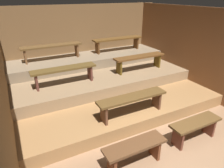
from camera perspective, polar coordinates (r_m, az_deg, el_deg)
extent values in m
cube|color=#8B674A|center=(5.38, 1.39, -6.45)|extent=(5.69, 5.79, 0.08)
cube|color=brown|center=(7.11, -8.53, 11.66)|extent=(5.69, 0.06, 2.38)
cube|color=brown|center=(4.33, -28.53, 0.66)|extent=(0.06, 5.79, 2.38)
cube|color=brown|center=(6.40, 21.58, 8.84)|extent=(0.06, 5.79, 2.38)
cube|color=olive|center=(5.79, -1.60, -2.05)|extent=(4.89, 3.73, 0.29)
cube|color=#896D4D|center=(6.18, -4.09, 2.55)|extent=(4.89, 2.52, 0.29)
cube|color=#7F6C54|center=(6.67, -6.48, 6.71)|extent=(4.89, 1.19, 0.29)
cube|color=#55351F|center=(3.50, 6.47, -16.69)|extent=(1.10, 0.33, 0.05)
cube|color=brown|center=(3.49, -0.04, -21.67)|extent=(0.05, 0.26, 0.40)
cube|color=brown|center=(3.85, 11.88, -17.02)|extent=(0.05, 0.26, 0.40)
cube|color=brown|center=(4.31, 22.47, -9.91)|extent=(1.10, 0.33, 0.05)
cube|color=brown|center=(4.16, 17.96, -14.27)|extent=(0.05, 0.26, 0.40)
cube|color=brown|center=(4.72, 25.53, -10.52)|extent=(0.05, 0.26, 0.40)
cube|color=#553B1C|center=(4.29, 5.72, -3.70)|extent=(1.56, 0.33, 0.05)
cube|color=#543221|center=(4.12, -2.28, -8.44)|extent=(0.05, 0.26, 0.40)
cube|color=#543221|center=(4.75, 12.37, -4.27)|extent=(0.05, 0.26, 0.40)
cube|color=brown|center=(5.17, -13.37, 4.22)|extent=(1.60, 0.33, 0.05)
cube|color=#532B23|center=(5.15, -20.45, 0.55)|extent=(0.05, 0.26, 0.40)
cube|color=#532B23|center=(5.44, -6.20, 3.24)|extent=(0.05, 0.26, 0.40)
cube|color=brown|center=(6.07, 7.70, 7.62)|extent=(1.60, 0.33, 0.05)
cube|color=#563F12|center=(5.79, 2.00, 4.70)|extent=(0.05, 0.26, 0.40)
cube|color=#563F12|center=(6.54, 12.56, 6.43)|extent=(0.05, 0.26, 0.40)
cube|color=brown|center=(6.33, -16.63, 10.21)|extent=(1.76, 0.33, 0.05)
cube|color=brown|center=(6.29, -23.17, 7.09)|extent=(0.05, 0.26, 0.40)
cube|color=brown|center=(6.56, -9.87, 9.32)|extent=(0.05, 0.26, 0.40)
cube|color=#583817|center=(7.07, 1.59, 12.59)|extent=(1.76, 0.33, 0.05)
cube|color=#543117|center=(6.80, -4.13, 10.13)|extent=(0.05, 0.26, 0.40)
cube|color=#543117|center=(7.51, 6.75, 11.38)|extent=(0.05, 0.26, 0.40)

